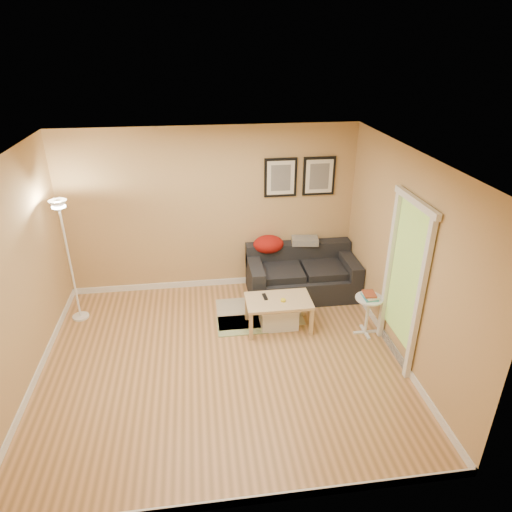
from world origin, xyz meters
The scene contains 25 objects.
floor centered at (0.00, 0.00, 0.00)m, with size 4.50×4.50×0.00m, color tan.
ceiling centered at (0.00, 0.00, 2.60)m, with size 4.50×4.50×0.00m, color white.
wall_back centered at (0.00, 2.00, 1.30)m, with size 4.50×4.50×0.00m, color tan.
wall_front centered at (0.00, -2.00, 1.30)m, with size 4.50×4.50×0.00m, color tan.
wall_left centered at (-2.25, 0.00, 1.30)m, with size 4.00×4.00×0.00m, color tan.
wall_right centered at (2.25, 0.00, 1.30)m, with size 4.00×4.00×0.00m, color tan.
baseboard_back centered at (0.00, 1.99, 0.05)m, with size 4.50×0.02×0.10m, color white.
baseboard_front centered at (0.00, -1.99, 0.05)m, with size 4.50×0.02×0.10m, color white.
baseboard_left centered at (-2.24, 0.00, 0.05)m, with size 0.02×4.00×0.10m, color white.
baseboard_right centered at (2.24, 0.00, 0.05)m, with size 0.02×4.00×0.10m, color white.
sofa centered at (1.38, 1.53, 0.38)m, with size 1.70×0.90×0.75m, color black, non-canonical shape.
red_throw centered at (0.88, 1.82, 0.77)m, with size 0.48×0.36×0.28m, color maroon, non-canonical shape.
plaid_throw centered at (1.48, 1.85, 0.78)m, with size 0.42×0.26×0.10m, color tan, non-canonical shape.
framed_print_left centered at (1.08, 1.98, 1.80)m, with size 0.50×0.04×0.60m, color black, non-canonical shape.
framed_print_right centered at (1.68, 1.98, 1.80)m, with size 0.50×0.04×0.60m, color black, non-canonical shape.
area_rug centered at (0.62, 1.08, 0.01)m, with size 1.25×0.85×0.01m, color #BCB395.
green_runner centered at (0.33, 0.76, 0.01)m, with size 0.70×0.50×0.01m, color #668C4C.
coffee_table centered at (0.84, 0.65, 0.23)m, with size 0.90×0.55×0.45m, color tan, non-canonical shape.
remote_control centered at (0.66, 0.74, 0.46)m, with size 0.05×0.16×0.02m, color black.
tape_roll centered at (0.89, 0.61, 0.47)m, with size 0.07×0.07×0.03m, color yellow.
storage_bin centered at (0.85, 0.70, 0.16)m, with size 0.54×0.39×0.33m, color white, non-canonical shape.
side_table centered at (2.02, 0.35, 0.29)m, with size 0.37×0.37×0.57m, color white, non-canonical shape.
book_stack centered at (2.02, 0.35, 0.61)m, with size 0.17×0.23×0.07m, color teal, non-canonical shape.
floor_lamp centered at (-2.00, 1.29, 0.86)m, with size 0.24×0.24×1.82m, color white, non-canonical shape.
doorway centered at (2.20, -0.15, 1.02)m, with size 0.12×1.01×2.13m, color white, non-canonical shape.
Camera 1 is at (-0.20, -4.61, 3.73)m, focal length 31.76 mm.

